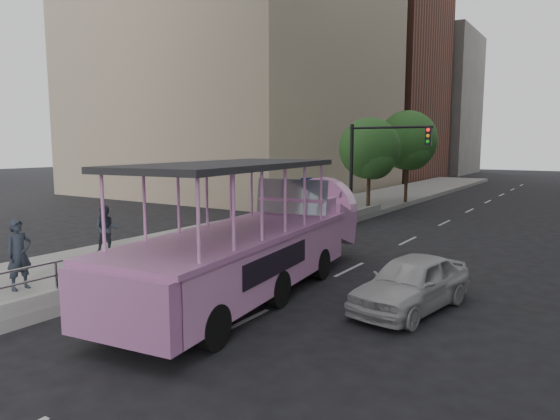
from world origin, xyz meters
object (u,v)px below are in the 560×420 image
object	(u,v)px
street_tree_far	(408,143)
pedestrian_mid	(106,229)
car	(411,283)
parking_sign	(306,201)
traffic_signal	(374,158)
pedestrian_near	(19,255)
street_tree_near	(370,151)
duck_boat	(260,242)

from	to	relation	value
street_tree_far	pedestrian_mid	bearing A→B (deg)	-99.91
car	parking_sign	bearing A→B (deg)	145.62
traffic_signal	pedestrian_near	bearing A→B (deg)	-101.56
pedestrian_mid	street_tree_far	xyz separation A→B (m)	(3.76, 21.51, 3.15)
pedestrian_mid	car	bearing A→B (deg)	-45.12
traffic_signal	street_tree_near	size ratio (longest dim) A/B	0.91
car	pedestrian_mid	distance (m)	10.94
car	pedestrian_mid	size ratio (longest dim) A/B	2.37
pedestrian_mid	street_tree_near	size ratio (longest dim) A/B	0.30
car	street_tree_near	distance (m)	16.81
car	traffic_signal	size ratio (longest dim) A/B	0.79
pedestrian_mid	parking_sign	world-z (taller)	parking_sign
car	street_tree_far	xyz separation A→B (m)	(-7.14, 20.80, 3.61)
pedestrian_mid	parking_sign	distance (m)	8.55
street_tree_near	street_tree_far	size ratio (longest dim) A/B	0.89
duck_boat	pedestrian_mid	xyz separation A→B (m)	(-6.61, -0.14, -0.22)
parking_sign	street_tree_near	world-z (taller)	street_tree_near
pedestrian_mid	street_tree_near	bearing A→B (deg)	28.21
duck_boat	street_tree_far	xyz separation A→B (m)	(-2.85, 21.37, 2.93)
duck_boat	traffic_signal	bearing A→B (deg)	96.92
traffic_signal	street_tree_far	bearing A→B (deg)	98.43
street_tree_near	street_tree_far	bearing A→B (deg)	88.09
street_tree_near	pedestrian_near	bearing A→B (deg)	-95.04
car	pedestrian_near	world-z (taller)	pedestrian_near
pedestrian_near	street_tree_far	size ratio (longest dim) A/B	0.30
car	street_tree_near	world-z (taller)	street_tree_near
street_tree_near	street_tree_far	xyz separation A→B (m)	(0.20, 6.00, 0.49)
duck_boat	parking_sign	bearing A→B (deg)	110.16
street_tree_near	pedestrian_mid	bearing A→B (deg)	-102.92
duck_boat	car	distance (m)	4.39
street_tree_far	parking_sign	bearing A→B (deg)	-89.57
car	traffic_signal	world-z (taller)	traffic_signal
car	pedestrian_near	size ratio (longest dim) A/B	2.14
car	parking_sign	size ratio (longest dim) A/B	1.50
parking_sign	pedestrian_near	bearing A→B (deg)	-99.79
duck_boat	parking_sign	xyz separation A→B (m)	(-2.74, 7.47, 0.33)
parking_sign	pedestrian_mid	bearing A→B (deg)	-116.91
pedestrian_near	street_tree_far	bearing A→B (deg)	-5.76
traffic_signal	street_tree_near	distance (m)	3.80
parking_sign	traffic_signal	xyz separation A→B (m)	(1.29, 4.47, 1.79)
duck_boat	pedestrian_near	bearing A→B (deg)	-137.60
pedestrian_mid	pedestrian_near	bearing A→B (deg)	-115.58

